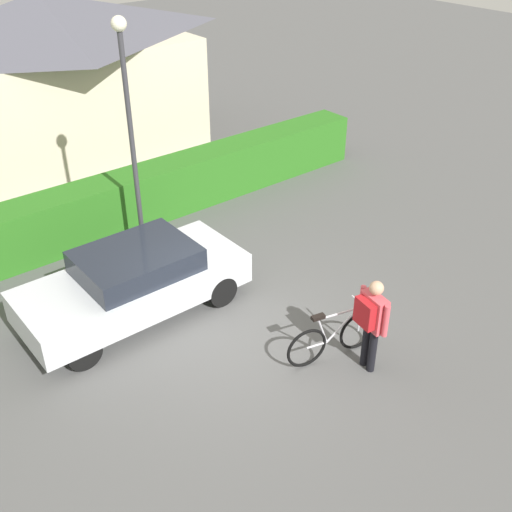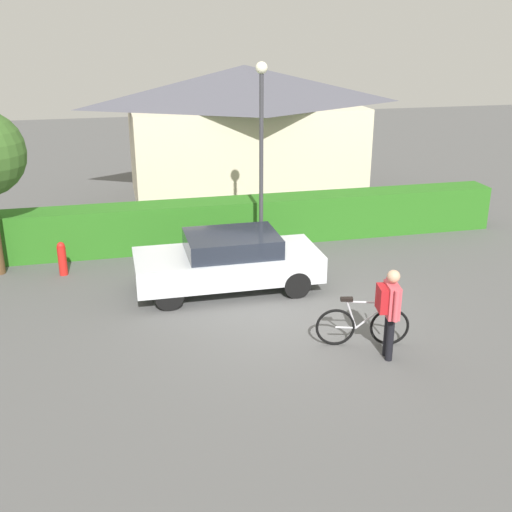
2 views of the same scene
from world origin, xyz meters
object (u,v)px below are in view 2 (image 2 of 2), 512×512
(bicycle, at_px, (363,325))
(fire_hydrant, at_px, (62,258))
(parked_car_near, at_px, (228,261))
(street_lamp, at_px, (261,138))
(person_rider, at_px, (389,306))

(bicycle, height_order, fire_hydrant, bicycle)
(bicycle, bearing_deg, parked_car_near, 121.54)
(parked_car_near, height_order, street_lamp, street_lamp)
(street_lamp, relative_size, fire_hydrant, 5.87)
(fire_hydrant, bearing_deg, street_lamp, 0.60)
(person_rider, bearing_deg, fire_hydrant, 136.99)
(parked_car_near, distance_m, person_rider, 4.21)
(parked_car_near, height_order, fire_hydrant, parked_car_near)
(person_rider, bearing_deg, parked_car_near, 120.40)
(parked_car_near, distance_m, fire_hydrant, 4.03)
(street_lamp, xyz_separation_m, fire_hydrant, (-4.80, -0.05, -2.61))
(person_rider, xyz_separation_m, fire_hydrant, (-5.75, 5.36, -0.60))
(bicycle, xyz_separation_m, person_rider, (0.23, -0.54, 0.61))
(fire_hydrant, bearing_deg, bicycle, -41.17)
(parked_car_near, relative_size, bicycle, 2.39)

